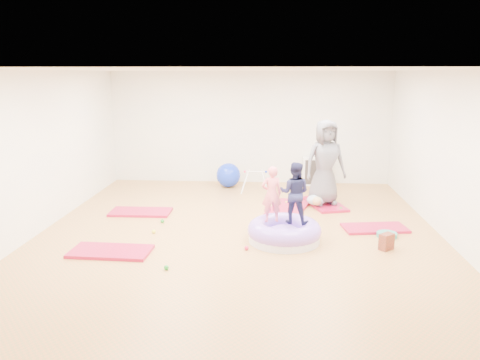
{
  "coord_description": "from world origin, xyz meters",
  "views": [
    {
      "loc": [
        0.54,
        -7.73,
        2.76
      ],
      "look_at": [
        0.0,
        0.3,
        0.9
      ],
      "focal_mm": 35.0,
      "sensor_mm": 36.0,
      "label": 1
    }
  ],
  "objects": [
    {
      "name": "gym_mat_center_back",
      "position": [
        0.9,
        1.53,
        0.03
      ],
      "size": [
        1.01,
        1.46,
        0.06
      ],
      "primitive_type": "cube",
      "rotation": [
        0.0,
        0.0,
        1.28
      ],
      "color": "#990028",
      "rests_on": "ground"
    },
    {
      "name": "ball_pit_balls",
      "position": [
        0.27,
        0.47,
        0.04
      ],
      "size": [
        3.55,
        3.6,
        0.07
      ],
      "color": "#E7234D",
      "rests_on": "ground"
    },
    {
      "name": "room",
      "position": [
        0.0,
        0.0,
        1.4
      ],
      "size": [
        7.01,
        8.01,
        2.81
      ],
      "color": "#C98040",
      "rests_on": "ground"
    },
    {
      "name": "child_pink",
      "position": [
        0.56,
        -0.19,
        0.83
      ],
      "size": [
        0.39,
        0.29,
        0.95
      ],
      "primitive_type": "imported",
      "rotation": [
        0.0,
        0.0,
        3.35
      ],
      "color": "#FF717D",
      "rests_on": "inflatable_cushion"
    },
    {
      "name": "balance_disc",
      "position": [
        2.55,
        0.02,
        0.04
      ],
      "size": [
        0.34,
        0.34,
        0.08
      ],
      "primitive_type": "cylinder",
      "color": "teal",
      "rests_on": "ground"
    },
    {
      "name": "adult_caregiver",
      "position": [
        1.67,
        1.9,
        0.94
      ],
      "size": [
        0.99,
        0.79,
        1.77
      ],
      "primitive_type": "imported",
      "rotation": [
        0.0,
        0.0,
        0.29
      ],
      "color": "#59585F",
      "rests_on": "gym_mat_rear_right"
    },
    {
      "name": "child_navy",
      "position": [
        0.94,
        -0.24,
        0.87
      ],
      "size": [
        0.57,
        0.49,
        1.03
      ],
      "primitive_type": "imported",
      "rotation": [
        0.0,
        0.0,
        2.92
      ],
      "color": "#1C1D43",
      "rests_on": "inflatable_cushion"
    },
    {
      "name": "cube_shelf",
      "position": [
        1.69,
        3.79,
        0.35
      ],
      "size": [
        0.7,
        0.35,
        0.7
      ],
      "color": "white",
      "rests_on": "ground"
    },
    {
      "name": "gym_mat_rear_right",
      "position": [
        1.7,
        1.94,
        0.03
      ],
      "size": [
        0.92,
        1.34,
        0.05
      ],
      "primitive_type": "cube",
      "rotation": [
        0.0,
        0.0,
        1.85
      ],
      "color": "#990028",
      "rests_on": "ground"
    },
    {
      "name": "gym_mat_right",
      "position": [
        2.43,
        0.41,
        0.02
      ],
      "size": [
        1.2,
        0.72,
        0.05
      ],
      "primitive_type": "cube",
      "rotation": [
        0.0,
        0.0,
        0.15
      ],
      "color": "#990028",
      "rests_on": "ground"
    },
    {
      "name": "backpack",
      "position": [
        2.39,
        -0.58,
        0.13
      ],
      "size": [
        0.27,
        0.26,
        0.26
      ],
      "primitive_type": "cube",
      "rotation": [
        0.0,
        0.0,
        0.7
      ],
      "color": "#A53216",
      "rests_on": "ground"
    },
    {
      "name": "inflatable_cushion",
      "position": [
        0.78,
        -0.3,
        0.15
      ],
      "size": [
        1.23,
        1.23,
        0.39
      ],
      "rotation": [
        0.0,
        0.0,
        -0.26
      ],
      "color": "silver",
      "rests_on": "ground"
    },
    {
      "name": "exercise_ball_orange",
      "position": [
        -0.49,
        3.6,
        0.21
      ],
      "size": [
        0.41,
        0.41,
        0.41
      ],
      "primitive_type": "sphere",
      "color": "orange",
      "rests_on": "ground"
    },
    {
      "name": "yellow_toy",
      "position": [
        -1.58,
        -0.75,
        0.01
      ],
      "size": [
        0.19,
        0.19,
        0.03
      ],
      "primitive_type": "cylinder",
      "color": "#EFF430",
      "rests_on": "ground"
    },
    {
      "name": "infant",
      "position": [
        1.49,
        1.71,
        0.17
      ],
      "size": [
        0.39,
        0.39,
        0.23
      ],
      "color": "#A4BDD5",
      "rests_on": "gym_mat_rear_right"
    },
    {
      "name": "exercise_ball_blue",
      "position": [
        -0.5,
        3.42,
        0.3
      ],
      "size": [
        0.59,
        0.59,
        0.59
      ],
      "primitive_type": "sphere",
      "color": "#1431D7",
      "rests_on": "ground"
    },
    {
      "name": "infant_play_gym",
      "position": [
        0.18,
        2.94,
        0.34
      ],
      "size": [
        0.66,
        0.63,
        0.51
      ],
      "rotation": [
        0.0,
        0.0,
        0.22
      ],
      "color": "white",
      "rests_on": "ground"
    },
    {
      "name": "gym_mat_mid_left",
      "position": [
        -2.05,
        1.1,
        0.02
      ],
      "size": [
        1.2,
        0.61,
        0.05
      ],
      "primitive_type": "cube",
      "rotation": [
        0.0,
        0.0,
        0.01
      ],
      "color": "#990028",
      "rests_on": "ground"
    },
    {
      "name": "gym_mat_front_left",
      "position": [
        -1.94,
        -1.02,
        0.03
      ],
      "size": [
        1.26,
        0.67,
        0.05
      ],
      "primitive_type": "cube",
      "rotation": [
        0.0,
        0.0,
        -0.04
      ],
      "color": "#990028",
      "rests_on": "ground"
    }
  ]
}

